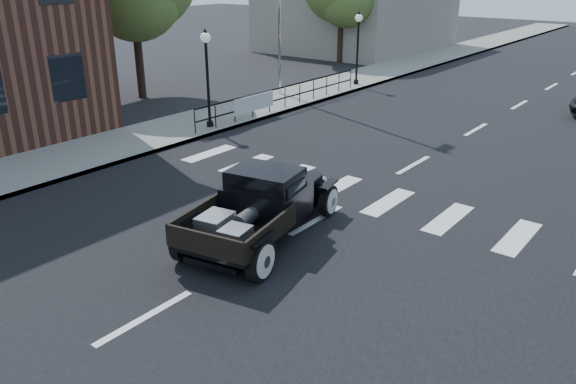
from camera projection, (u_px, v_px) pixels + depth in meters
The scene contains 11 objects.
ground at pixel (261, 253), 11.69m from camera, with size 120.00×120.00×0.00m, color black.
road at pixel (504, 114), 22.62m from camera, with size 14.00×80.00×0.02m, color black.
road_markings at pixel (454, 143), 18.98m from camera, with size 12.00×60.00×0.06m, color silver, non-canonical shape.
sidewalk_left at pixel (329, 86), 27.47m from camera, with size 3.00×80.00×0.15m, color gray.
low_building_left at pixel (358, 12), 39.77m from camera, with size 10.00×12.00×5.00m, color #A09886.
railing at pixel (285, 95), 22.92m from camera, with size 0.08×10.00×1.00m, color black, non-canonical shape.
banner at pixel (254, 109), 21.50m from camera, with size 0.04×2.20×0.60m, color silver, non-canonical shape.
lamp_post_b at pixel (208, 79), 19.73m from camera, with size 0.36×0.36×3.43m, color black, non-canonical shape.
lamp_post_c at pixel (358, 49), 27.01m from camera, with size 0.36×0.36×3.43m, color black, non-canonical shape.
big_tree_far at pixel (342, 2), 33.57m from camera, with size 4.83×4.83×7.10m, color #4B652B, non-canonical shape.
hotrod_pickup at pixel (261, 205), 12.04m from camera, with size 2.11×4.52×1.57m, color black, non-canonical shape.
Camera 1 is at (6.86, -7.79, 5.55)m, focal length 35.00 mm.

